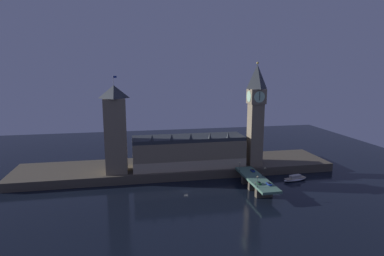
% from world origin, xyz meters
% --- Properties ---
extents(ground_plane, '(400.00, 400.00, 0.00)m').
position_xyz_m(ground_plane, '(0.00, 0.00, 0.00)').
color(ground_plane, black).
extents(embankment, '(220.00, 42.00, 5.73)m').
position_xyz_m(embankment, '(0.00, 39.00, 2.87)').
color(embankment, '#4C4438').
rests_on(embankment, ground_plane).
extents(parliament_hall, '(76.11, 23.03, 25.25)m').
position_xyz_m(parliament_hall, '(7.31, 31.84, 16.24)').
color(parliament_hall, '#7F7056').
rests_on(parliament_hall, embankment).
extents(clock_tower, '(11.07, 11.18, 71.34)m').
position_xyz_m(clock_tower, '(53.27, 25.98, 43.52)').
color(clock_tower, '#7F7056').
rests_on(clock_tower, embankment).
extents(victoria_tower, '(13.90, 13.90, 62.65)m').
position_xyz_m(victoria_tower, '(-40.98, 28.32, 34.20)').
color(victoria_tower, '#7F7056').
rests_on(victoria_tower, embankment).
extents(bridge, '(11.41, 46.00, 7.35)m').
position_xyz_m(bridge, '(42.40, -5.00, 5.07)').
color(bridge, '#4C7560').
rests_on(bridge, ground_plane).
extents(car_northbound_trail, '(1.85, 3.94, 1.31)m').
position_xyz_m(car_northbound_trail, '(39.88, -15.22, 7.96)').
color(car_northbound_trail, '#235633').
rests_on(car_northbound_trail, bridge).
extents(car_southbound_lead, '(1.94, 4.72, 1.37)m').
position_xyz_m(car_southbound_lead, '(44.91, -17.55, 7.99)').
color(car_southbound_lead, navy).
rests_on(car_southbound_lead, bridge).
extents(car_southbound_trail, '(1.96, 4.40, 1.39)m').
position_xyz_m(car_southbound_trail, '(44.91, 7.27, 8.00)').
color(car_southbound_trail, navy).
rests_on(car_southbound_trail, bridge).
extents(pedestrian_near_rail, '(0.38, 0.38, 1.78)m').
position_xyz_m(pedestrian_near_rail, '(37.37, -15.80, 8.30)').
color(pedestrian_near_rail, black).
rests_on(pedestrian_near_rail, bridge).
extents(pedestrian_mid_walk, '(0.38, 0.38, 1.87)m').
position_xyz_m(pedestrian_mid_walk, '(47.42, -2.66, 8.35)').
color(pedestrian_mid_walk, black).
rests_on(pedestrian_mid_walk, bridge).
extents(street_lamp_near, '(1.34, 0.60, 6.70)m').
position_xyz_m(street_lamp_near, '(36.97, -19.72, 11.54)').
color(street_lamp_near, '#2D3333').
rests_on(street_lamp_near, bridge).
extents(street_lamp_mid, '(1.34, 0.60, 6.40)m').
position_xyz_m(street_lamp_mid, '(47.82, -5.00, 11.36)').
color(street_lamp_mid, '#2D3333').
rests_on(street_lamp_mid, bridge).
extents(street_lamp_far, '(1.34, 0.60, 6.22)m').
position_xyz_m(street_lamp_far, '(36.97, 9.72, 11.25)').
color(street_lamp_far, '#2D3333').
rests_on(street_lamp_far, bridge).
extents(boat_downstream, '(18.09, 8.09, 3.87)m').
position_xyz_m(boat_downstream, '(73.71, 4.87, 1.41)').
color(boat_downstream, white).
rests_on(boat_downstream, ground_plane).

